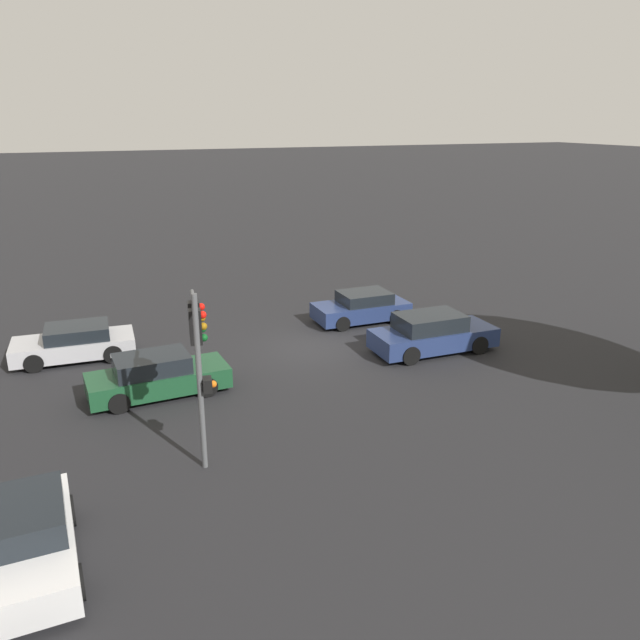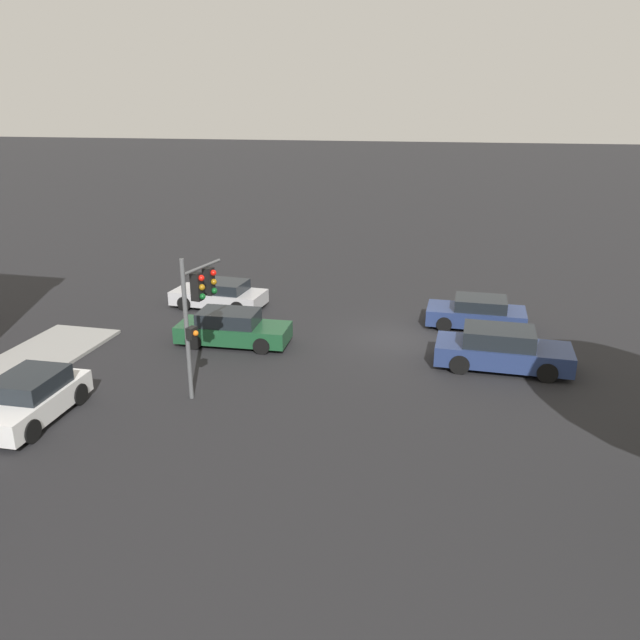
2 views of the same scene
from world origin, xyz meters
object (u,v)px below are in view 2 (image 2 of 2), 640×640
(traffic_signal, at_px, (199,299))
(crossing_car_2, at_px, (232,328))
(crossing_car_1, at_px, (477,313))
(crossing_car_3, at_px, (502,350))
(parked_car_0, at_px, (30,399))
(crossing_car_0, at_px, (220,295))

(traffic_signal, bearing_deg, crossing_car_2, 107.38)
(crossing_car_1, xyz_separation_m, crossing_car_3, (-0.85, 4.31, 0.08))
(crossing_car_1, xyz_separation_m, crossing_car_2, (9.38, 4.28, 0.02))
(traffic_signal, height_order, crossing_car_2, traffic_signal)
(traffic_signal, height_order, crossing_car_3, traffic_signal)
(crossing_car_3, bearing_deg, crossing_car_1, 102.11)
(traffic_signal, distance_m, parked_car_0, 5.80)
(traffic_signal, relative_size, parked_car_0, 1.16)
(crossing_car_0, bearing_deg, crossing_car_2, 120.83)
(crossing_car_0, height_order, crossing_car_1, crossing_car_1)
(parked_car_0, bearing_deg, crossing_car_1, 129.78)
(crossing_car_3, bearing_deg, crossing_car_0, 161.58)
(crossing_car_1, height_order, parked_car_0, parked_car_0)
(crossing_car_1, bearing_deg, parked_car_0, 41.94)
(crossing_car_1, bearing_deg, crossing_car_0, -0.13)
(crossing_car_0, relative_size, crossing_car_3, 0.92)
(crossing_car_1, bearing_deg, traffic_signal, 44.29)
(traffic_signal, bearing_deg, crossing_car_1, 53.39)
(traffic_signal, bearing_deg, crossing_car_3, 32.80)
(crossing_car_0, relative_size, crossing_car_1, 1.07)
(traffic_signal, height_order, crossing_car_0, traffic_signal)
(crossing_car_0, bearing_deg, crossing_car_3, 163.65)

